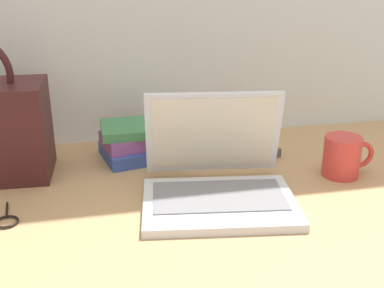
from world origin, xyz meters
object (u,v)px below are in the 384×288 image
Objects in this scene: laptop at (217,178)px; book_stack at (142,141)px; remote_control_near at (254,145)px; coffee_mug at (343,156)px.

book_stack is at bearing 116.68° from laptop.
laptop is 0.30m from remote_control_near.
coffee_mug reaches higher than book_stack.
coffee_mug is 0.25m from remote_control_near.
coffee_mug is at bearing -53.65° from remote_control_near.
coffee_mug is 0.75× the size of remote_control_near.
laptop is at bearing -63.32° from book_stack.
coffee_mug is 0.49m from book_stack.
book_stack is (-0.13, 0.26, -0.00)m from laptop.
remote_control_near is (-0.15, 0.20, -0.04)m from coffee_mug.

